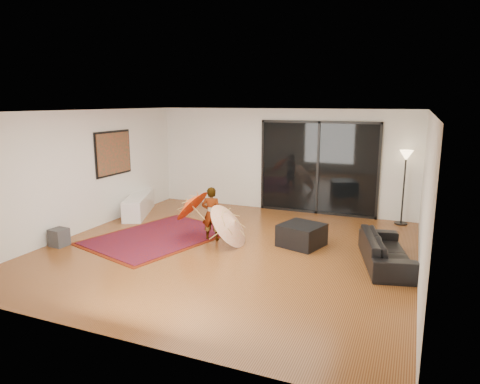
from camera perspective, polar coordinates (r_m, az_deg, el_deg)
The scene contains 17 objects.
floor at distance 8.56m, azimuth -1.67°, elevation -7.67°, with size 7.00×7.00×0.00m, color brown.
ceiling at distance 8.06m, azimuth -1.79°, elevation 10.72°, with size 7.00×7.00×0.00m, color white.
wall_back at distance 11.44m, azimuth 5.50°, elevation 4.26°, with size 7.00×7.00×0.00m, color silver.
wall_front at distance 5.30m, azimuth -17.53°, elevation -5.32°, with size 7.00×7.00×0.00m, color silver.
wall_left at distance 10.14m, azimuth -20.10°, elevation 2.59°, with size 7.00×7.00×0.00m, color silver.
wall_right at distance 7.50m, azimuth 23.44°, elevation -0.76°, with size 7.00×7.00×0.00m, color silver.
sliding_door at distance 11.18m, azimuth 10.35°, elevation 3.16°, with size 3.06×0.07×2.40m.
painting at distance 10.82m, azimuth -16.51°, elevation 4.98°, with size 0.04×1.28×1.08m.
media_console at distance 11.41m, azimuth -13.34°, elevation -1.63°, with size 0.46×1.83×0.51m, color white.
speaker at distance 9.45m, azimuth -22.98°, elevation -5.59°, with size 0.31×0.31×0.36m, color #424244.
persian_rug at distance 9.47m, azimuth -10.71°, elevation -5.86°, with size 2.90×3.47×0.02m.
sofa at distance 8.14m, azimuth 18.90°, elevation -7.35°, with size 1.87×0.73×0.55m, color black.
ottoman at distance 8.80m, azimuth 8.23°, elevation -5.69°, with size 0.78×0.78×0.45m, color black.
floor_lamp at distance 10.70m, azimuth 21.19°, elevation 3.22°, with size 0.30×0.30×1.77m.
child at distance 8.99m, azimuth -3.82°, elevation -2.90°, with size 0.42×0.27×1.14m, color #999999.
parasol_orange at distance 9.16m, azimuth -7.06°, elevation -1.64°, with size 0.69×0.85×0.88m.
parasol_white at distance 8.63m, azimuth -0.67°, elevation -3.97°, with size 0.77×1.00×1.00m.
Camera 1 is at (3.32, -7.34, 2.88)m, focal length 32.00 mm.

